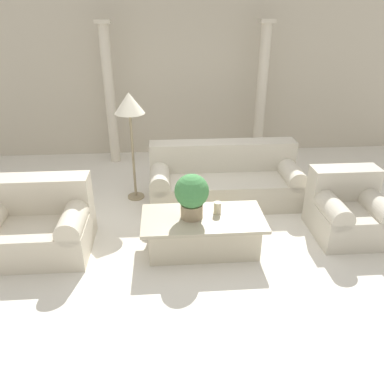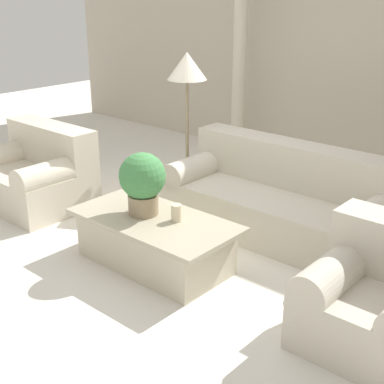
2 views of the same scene
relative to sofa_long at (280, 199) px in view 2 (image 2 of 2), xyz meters
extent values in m
plane|color=silver|center=(-0.51, -0.77, -0.33)|extent=(16.00, 16.00, 0.00)
cube|color=beige|center=(-0.51, 2.19, 1.27)|extent=(10.00, 0.06, 3.20)
cube|color=beige|center=(0.00, -0.07, -0.13)|extent=(2.17, 0.90, 0.41)
cube|color=beige|center=(0.00, 0.22, 0.29)|extent=(2.17, 0.32, 0.43)
cylinder|color=beige|center=(-0.95, -0.07, 0.13)|extent=(0.28, 0.90, 0.28)
cylinder|color=beige|center=(0.95, -0.07, 0.13)|extent=(0.28, 0.90, 0.28)
cube|color=beige|center=(-2.39, -1.17, -0.13)|extent=(1.22, 0.90, 0.41)
cube|color=beige|center=(-2.39, -0.87, 0.29)|extent=(1.22, 0.32, 0.43)
cylinder|color=beige|center=(-2.85, -1.17, 0.13)|extent=(0.28, 0.90, 0.28)
cylinder|color=beige|center=(-1.92, -1.17, 0.13)|extent=(0.28, 0.90, 0.28)
cube|color=beige|center=(-0.44, -1.25, -0.14)|extent=(1.26, 0.65, 0.39)
cube|color=#B3A98F|center=(-0.44, -1.25, 0.07)|extent=(1.43, 0.74, 0.04)
cylinder|color=#937F60|center=(-0.57, -1.24, 0.18)|extent=(0.25, 0.25, 0.17)
sphere|color=#428447|center=(-0.57, -1.24, 0.43)|extent=(0.39, 0.39, 0.39)
cylinder|color=beige|center=(-0.26, -1.17, 0.17)|extent=(0.09, 0.09, 0.14)
cylinder|color=gray|center=(-1.33, 0.16, -0.32)|extent=(0.25, 0.25, 0.03)
cylinder|color=gray|center=(-1.33, 0.16, 0.33)|extent=(0.04, 0.04, 1.27)
cone|color=silver|center=(-1.33, 0.16, 1.11)|extent=(0.42, 0.42, 0.29)
cylinder|color=beige|center=(-1.80, 1.73, 0.86)|extent=(0.18, 0.18, 2.38)
cube|color=beige|center=(1.41, -1.09, -0.13)|extent=(0.86, 0.87, 0.40)
cylinder|color=beige|center=(1.13, -1.09, 0.11)|extent=(0.28, 0.87, 0.28)
camera|label=1|loc=(-0.85, -5.00, 2.28)|focal=35.00mm
camera|label=2|loc=(2.46, -4.09, 1.89)|focal=50.00mm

